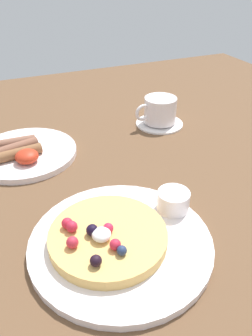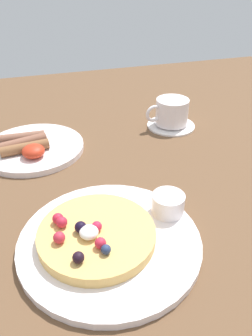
{
  "view_description": "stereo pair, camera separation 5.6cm",
  "coord_description": "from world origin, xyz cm",
  "px_view_note": "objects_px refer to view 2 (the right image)",
  "views": [
    {
      "loc": [
        -17.78,
        -45.37,
        37.4
      ],
      "look_at": [
        2.42,
        1.76,
        4.0
      ],
      "focal_mm": 35.54,
      "sensor_mm": 36.0,
      "label": 1
    },
    {
      "loc": [
        -12.56,
        -47.28,
        37.4
      ],
      "look_at": [
        2.42,
        1.76,
        4.0
      ],
      "focal_mm": 35.54,
      "sensor_mm": 36.0,
      "label": 2
    }
  ],
  "objects_px": {
    "syrup_ramekin": "(168,203)",
    "coffee_cup": "(171,111)",
    "pancake_plate": "(110,242)",
    "coffee_saucer": "(171,125)",
    "breakfast_plate": "(34,148)"
  },
  "relations": [
    {
      "from": "syrup_ramekin",
      "to": "coffee_cup",
      "type": "height_order",
      "value": "coffee_cup"
    },
    {
      "from": "pancake_plate",
      "to": "coffee_saucer",
      "type": "xyz_separation_m",
      "value": [
        0.25,
        0.35,
        -0.0
      ]
    },
    {
      "from": "breakfast_plate",
      "to": "coffee_saucer",
      "type": "bearing_deg",
      "value": 4.03
    },
    {
      "from": "syrup_ramekin",
      "to": "breakfast_plate",
      "type": "bearing_deg",
      "value": 123.72
    },
    {
      "from": "pancake_plate",
      "to": "coffee_saucer",
      "type": "distance_m",
      "value": 0.43
    },
    {
      "from": "pancake_plate",
      "to": "syrup_ramekin",
      "type": "xyz_separation_m",
      "value": [
        0.11,
        0.03,
        0.02
      ]
    },
    {
      "from": "breakfast_plate",
      "to": "coffee_saucer",
      "type": "height_order",
      "value": "breakfast_plate"
    },
    {
      "from": "syrup_ramekin",
      "to": "coffee_saucer",
      "type": "relative_size",
      "value": 0.44
    },
    {
      "from": "pancake_plate",
      "to": "coffee_cup",
      "type": "distance_m",
      "value": 0.43
    },
    {
      "from": "pancake_plate",
      "to": "coffee_cup",
      "type": "relative_size",
      "value": 2.45
    },
    {
      "from": "coffee_saucer",
      "to": "pancake_plate",
      "type": "bearing_deg",
      "value": -125.75
    },
    {
      "from": "coffee_saucer",
      "to": "coffee_cup",
      "type": "bearing_deg",
      "value": -174.0
    },
    {
      "from": "coffee_cup",
      "to": "syrup_ramekin",
      "type": "bearing_deg",
      "value": -114.28
    },
    {
      "from": "pancake_plate",
      "to": "breakfast_plate",
      "type": "distance_m",
      "value": 0.34
    },
    {
      "from": "syrup_ramekin",
      "to": "pancake_plate",
      "type": "bearing_deg",
      "value": -163.53
    }
  ]
}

